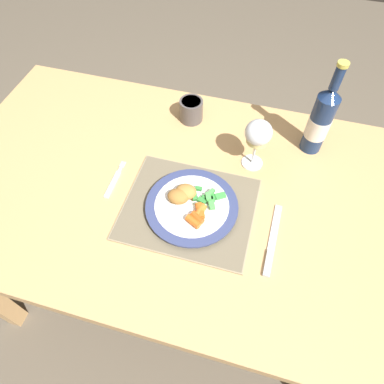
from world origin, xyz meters
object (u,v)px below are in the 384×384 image
(fork, at_px, (114,182))
(drinking_cup, at_px, (191,110))
(wine_glass, at_px, (258,135))
(dinner_plate, at_px, (192,207))
(bottle, at_px, (320,120))
(table_knife, at_px, (272,245))
(dining_table, at_px, (179,204))

(fork, bearing_deg, drinking_cup, 65.66)
(wine_glass, bearing_deg, dinner_plate, -121.61)
(bottle, bearing_deg, drinking_cup, 176.60)
(fork, relative_size, table_knife, 0.64)
(drinking_cup, bearing_deg, dining_table, -82.30)
(dinner_plate, distance_m, wine_glass, 0.27)
(table_knife, bearing_deg, dining_table, 157.82)
(bottle, bearing_deg, fork, -151.26)
(wine_glass, bearing_deg, bottle, 35.02)
(dining_table, distance_m, wine_glass, 0.32)
(wine_glass, bearing_deg, fork, -154.27)
(dining_table, height_order, bottle, bottle)
(dinner_plate, xyz_separation_m, wine_glass, (0.13, 0.21, 0.10))
(fork, distance_m, bottle, 0.62)
(dining_table, xyz_separation_m, table_knife, (0.29, -0.12, 0.09))
(drinking_cup, bearing_deg, bottle, -3.40)
(table_knife, bearing_deg, dinner_plate, 167.64)
(bottle, bearing_deg, table_knife, -100.20)
(wine_glass, xyz_separation_m, bottle, (0.16, 0.11, -0.01))
(dinner_plate, distance_m, table_knife, 0.23)
(dining_table, bearing_deg, fork, -168.67)
(bottle, bearing_deg, dining_table, -144.00)
(fork, bearing_deg, wine_glass, 25.73)
(fork, relative_size, drinking_cup, 1.80)
(dining_table, bearing_deg, dinner_plate, -47.66)
(dinner_plate, xyz_separation_m, drinking_cup, (-0.10, 0.35, 0.02))
(table_knife, relative_size, wine_glass, 1.30)
(fork, distance_m, table_knife, 0.47)
(wine_glass, xyz_separation_m, drinking_cup, (-0.23, 0.14, -0.08))
(dinner_plate, xyz_separation_m, bottle, (0.29, 0.32, 0.09))
(dining_table, bearing_deg, bottle, 36.00)
(wine_glass, distance_m, bottle, 0.20)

